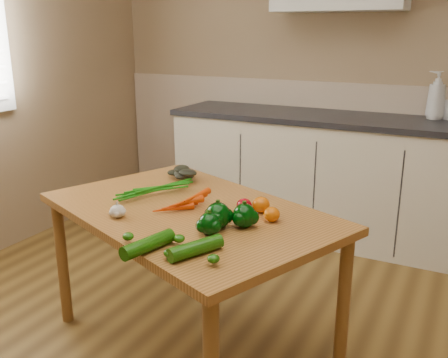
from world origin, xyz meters
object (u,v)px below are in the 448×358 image
at_px(garlic_bulb, 117,211).
at_px(pepper_b, 244,216).
at_px(table, 189,225).
at_px(zucchini_b, 148,244).
at_px(tomato_a, 244,205).
at_px(pepper_a, 218,215).
at_px(carrot_bunch, 177,197).
at_px(pepper_c, 209,224).
at_px(leafy_greens, 186,171).
at_px(tomato_c, 272,214).
at_px(soap_bottle_a, 437,95).
at_px(tomato_b, 261,205).
at_px(zucchini_a, 196,248).

bearing_deg(garlic_bulb, pepper_b, 15.67).
distance_m(table, zucchini_b, 0.48).
height_order(tomato_a, zucchini_b, tomato_a).
bearing_deg(pepper_a, pepper_b, 30.86).
relative_size(carrot_bunch, pepper_c, 2.79).
height_order(leafy_greens, garlic_bulb, leafy_greens).
bearing_deg(pepper_c, tomato_c, 54.92).
xyz_separation_m(soap_bottle_a, pepper_c, (-0.62, -2.03, -0.31)).
height_order(pepper_c, zucchini_b, pepper_c).
relative_size(leafy_greens, tomato_c, 2.73).
relative_size(pepper_c, tomato_b, 1.13).
height_order(pepper_a, pepper_c, pepper_a).
relative_size(leafy_greens, pepper_c, 2.15).
relative_size(garlic_bulb, pepper_c, 0.76).
distance_m(soap_bottle_a, pepper_a, 2.08).
relative_size(table, pepper_b, 15.81).
distance_m(pepper_c, tomato_c, 0.29).
bearing_deg(zucchini_b, zucchini_a, 16.20).
bearing_deg(zucchini_b, pepper_c, 63.20).
relative_size(pepper_b, tomato_a, 1.43).
relative_size(table, soap_bottle_a, 4.83).
relative_size(soap_bottle_a, zucchini_a, 1.48).
bearing_deg(table, tomato_c, 25.64).
distance_m(leafy_greens, pepper_c, 0.77).
xyz_separation_m(table, soap_bottle_a, (0.84, 1.82, 0.43)).
xyz_separation_m(tomato_c, zucchini_b, (-0.29, -0.48, -0.00)).
xyz_separation_m(tomato_b, zucchini_b, (-0.21, -0.56, -0.01)).
distance_m(leafy_greens, pepper_b, 0.73).
bearing_deg(pepper_c, carrot_bunch, 141.25).
distance_m(leafy_greens, zucchini_a, 0.95).
height_order(pepper_a, zucchini_a, pepper_a).
bearing_deg(pepper_a, leafy_greens, 131.93).
distance_m(carrot_bunch, tomato_a, 0.33).
height_order(carrot_bunch, tomato_c, carrot_bunch).
bearing_deg(tomato_c, table, -176.46).
distance_m(pepper_a, pepper_b, 0.11).
relative_size(soap_bottle_a, pepper_a, 3.04).
bearing_deg(zucchini_b, garlic_bulb, 144.93).
bearing_deg(carrot_bunch, garlic_bulb, -94.53).
distance_m(pepper_b, zucchini_b, 0.43).
height_order(soap_bottle_a, pepper_c, soap_bottle_a).
height_order(pepper_b, tomato_b, pepper_b).
height_order(table, garlic_bulb, garlic_bulb).
bearing_deg(leafy_greens, garlic_bulb, -86.73).
height_order(carrot_bunch, zucchini_a, carrot_bunch).
distance_m(pepper_b, tomato_b, 0.19).
bearing_deg(zucchini_a, soap_bottle_a, 75.59).
bearing_deg(tomato_a, tomato_c, -18.29).
bearing_deg(garlic_bulb, leafy_greens, 93.27).
height_order(soap_bottle_a, tomato_c, soap_bottle_a).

